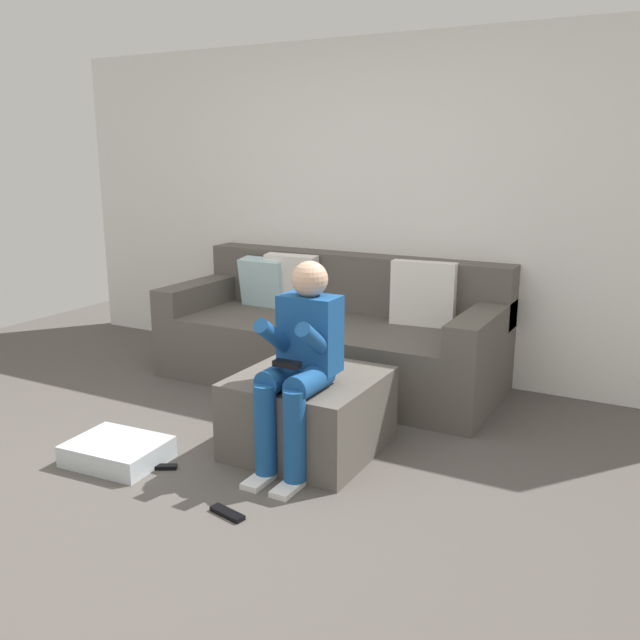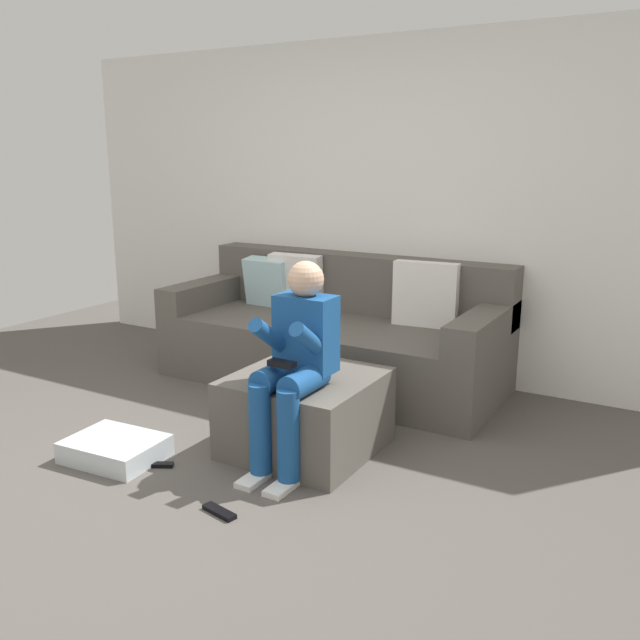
# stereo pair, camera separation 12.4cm
# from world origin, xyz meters

# --- Properties ---
(ground_plane) EXTENTS (7.06, 7.06, 0.00)m
(ground_plane) POSITION_xyz_m (0.00, 0.00, 0.00)
(ground_plane) COLOR #544F49
(wall_back) EXTENTS (5.43, 0.10, 2.43)m
(wall_back) POSITION_xyz_m (0.00, 2.40, 1.22)
(wall_back) COLOR white
(wall_back) RESTS_ON ground_plane
(couch_sectional) EXTENTS (2.42, 1.00, 0.90)m
(couch_sectional) POSITION_xyz_m (-0.06, 1.92, 0.34)
(couch_sectional) COLOR #59544C
(couch_sectional) RESTS_ON ground_plane
(ottoman) EXTENTS (0.75, 0.77, 0.44)m
(ottoman) POSITION_xyz_m (0.39, 0.77, 0.22)
(ottoman) COLOR #59544C
(ottoman) RESTS_ON ground_plane
(person_seated) EXTENTS (0.31, 0.58, 1.09)m
(person_seated) POSITION_xyz_m (0.45, 0.56, 0.59)
(person_seated) COLOR #194C8C
(person_seated) RESTS_ON ground_plane
(storage_bin) EXTENTS (0.52, 0.42, 0.12)m
(storage_bin) POSITION_xyz_m (-0.45, 0.14, 0.06)
(storage_bin) COLOR silver
(storage_bin) RESTS_ON ground_plane
(remote_near_ottoman) EXTENTS (0.19, 0.09, 0.02)m
(remote_near_ottoman) POSITION_xyz_m (0.41, -0.03, 0.01)
(remote_near_ottoman) COLOR black
(remote_near_ottoman) RESTS_ON ground_plane
(remote_by_storage_bin) EXTENTS (0.18, 0.13, 0.02)m
(remote_by_storage_bin) POSITION_xyz_m (-0.19, 0.18, 0.01)
(remote_by_storage_bin) COLOR black
(remote_by_storage_bin) RESTS_ON ground_plane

